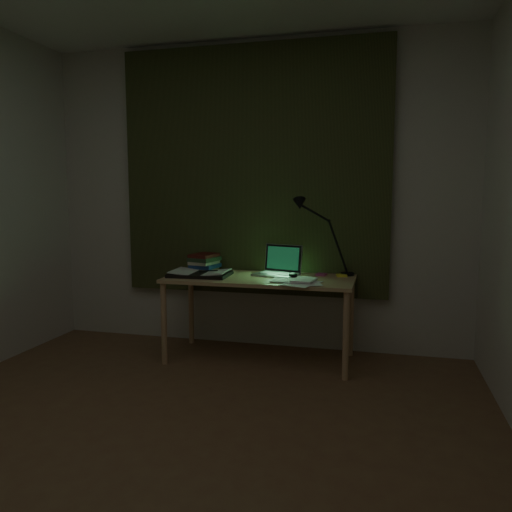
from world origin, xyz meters
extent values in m
cube|color=brown|center=(0.00, 0.00, 0.00)|extent=(3.50, 4.00, 0.00)
cube|color=silver|center=(0.00, 2.00, 1.25)|extent=(3.50, 0.00, 2.50)
cube|color=#31361B|center=(0.00, 1.96, 1.45)|extent=(2.20, 0.06, 2.00)
ellipsoid|color=black|center=(0.40, 1.65, 0.66)|extent=(0.10, 0.12, 0.04)
cube|color=yellow|center=(0.75, 1.79, 0.65)|extent=(0.09, 0.09, 0.02)
cube|color=#C44C88|center=(0.59, 1.81, 0.65)|extent=(0.09, 0.09, 0.02)
camera|label=1|loc=(1.04, -2.01, 1.27)|focal=35.00mm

